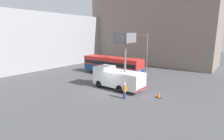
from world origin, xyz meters
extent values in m
plane|color=#4C4C4F|center=(0.00, 0.00, 0.00)|extent=(120.00, 120.00, 0.00)
cube|color=#9E9EA3|center=(0.00, 22.77, 5.39)|extent=(44.00, 10.00, 10.78)
cube|color=gray|center=(23.02, 5.78, 8.72)|extent=(10.00, 28.00, 17.43)
cube|color=white|center=(1.47, 2.04, 1.54)|extent=(2.41, 1.94, 2.23)
cube|color=white|center=(1.47, -1.19, 1.37)|extent=(2.41, 4.52, 1.89)
cube|color=red|center=(1.47, -3.40, 0.57)|extent=(2.36, 0.10, 0.24)
cylinder|color=black|center=(0.41, 2.04, 0.47)|extent=(0.30, 0.94, 0.94)
cylinder|color=black|center=(2.52, 2.04, 0.47)|extent=(0.30, 0.94, 0.94)
cylinder|color=black|center=(0.41, -1.19, 0.47)|extent=(0.30, 0.94, 0.94)
cylinder|color=black|center=(2.52, -1.19, 0.47)|extent=(0.30, 0.94, 0.94)
cylinder|color=slate|center=(1.47, -1.19, 4.04)|extent=(0.24, 0.24, 3.46)
cube|color=brown|center=(1.47, -1.19, 5.82)|extent=(2.35, 1.64, 0.10)
cube|color=slate|center=(0.33, -1.19, 6.40)|extent=(0.08, 1.64, 1.05)
cube|color=slate|center=(2.60, -1.19, 6.40)|extent=(0.08, 1.64, 1.05)
cube|color=slate|center=(1.47, -0.41, 6.40)|extent=(2.35, 0.08, 1.05)
cube|color=slate|center=(1.47, -1.97, 6.40)|extent=(2.35, 0.08, 1.05)
cube|color=navy|center=(6.97, 4.99, 1.04)|extent=(2.51, 10.62, 1.14)
cube|color=red|center=(6.97, 4.99, 2.31)|extent=(2.51, 10.62, 1.40)
cube|color=black|center=(6.97, 4.99, 2.10)|extent=(2.53, 10.20, 0.61)
cylinder|color=black|center=(5.86, 8.28, 0.55)|extent=(0.30, 1.11, 1.11)
cylinder|color=black|center=(8.07, 8.28, 0.55)|extent=(0.30, 1.11, 1.11)
cylinder|color=black|center=(5.86, 1.70, 0.55)|extent=(0.30, 1.11, 1.11)
cylinder|color=black|center=(8.07, 1.70, 0.55)|extent=(0.30, 1.11, 1.11)
cylinder|color=slate|center=(10.01, 0.25, 3.43)|extent=(0.18, 0.18, 6.86)
cylinder|color=slate|center=(8.28, 1.12, 6.56)|extent=(1.86, 3.52, 0.13)
cube|color=black|center=(6.55, 2.00, 6.11)|extent=(0.43, 0.43, 0.90)
sphere|color=red|center=(6.55, 2.00, 6.36)|extent=(0.20, 0.20, 0.20)
cylinder|color=navy|center=(-0.85, -2.70, 0.40)|extent=(0.32, 0.32, 0.80)
cylinder|color=orange|center=(-0.85, -2.70, 1.12)|extent=(0.38, 0.38, 0.63)
sphere|color=tan|center=(-0.85, -2.70, 1.54)|extent=(0.22, 0.22, 0.22)
sphere|color=white|center=(-0.85, -2.70, 1.64)|extent=(0.23, 0.23, 0.23)
cylinder|color=navy|center=(5.42, -1.02, 0.41)|extent=(0.32, 0.32, 0.83)
cylinder|color=orange|center=(5.42, -1.02, 1.16)|extent=(0.38, 0.38, 0.66)
sphere|color=tan|center=(5.42, -1.02, 1.60)|extent=(0.22, 0.22, 0.22)
sphere|color=white|center=(5.42, -1.02, 1.70)|extent=(0.24, 0.24, 0.24)
cube|color=black|center=(1.63, -5.50, 0.01)|extent=(0.56, 0.56, 0.03)
cone|color=#F25B0F|center=(1.63, -5.50, 0.32)|extent=(0.45, 0.45, 0.64)
camera|label=1|loc=(-15.73, -12.43, 6.86)|focal=28.00mm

